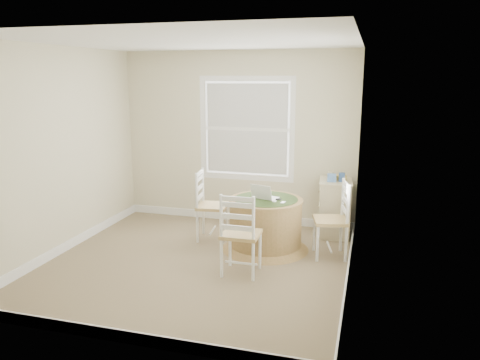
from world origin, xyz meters
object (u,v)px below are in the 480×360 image
(chair_left, at_px, (212,206))
(chair_right, at_px, (330,220))
(laptop, at_px, (265,196))
(chair_near, at_px, (241,234))
(corner_chest, at_px, (334,207))
(round_table, at_px, (266,222))

(chair_left, xyz_separation_m, chair_right, (1.63, -0.21, 0.00))
(chair_left, height_order, laptop, chair_left)
(chair_left, relative_size, chair_right, 1.00)
(chair_near, relative_size, corner_chest, 1.19)
(chair_right, height_order, laptop, chair_right)
(chair_left, distance_m, chair_right, 1.64)
(chair_near, bearing_deg, round_table, -97.50)
(chair_left, bearing_deg, laptop, -109.40)
(chair_near, height_order, laptop, chair_near)
(chair_left, relative_size, chair_near, 1.00)
(round_table, xyz_separation_m, corner_chest, (0.82, 0.82, 0.03))
(chair_near, bearing_deg, chair_right, -139.97)
(chair_near, bearing_deg, laptop, -96.07)
(laptop, relative_size, corner_chest, 0.45)
(corner_chest, bearing_deg, round_table, -140.08)
(round_table, distance_m, laptop, 0.34)
(chair_left, height_order, chair_near, same)
(round_table, bearing_deg, laptop, 146.86)
(laptop, height_order, corner_chest, laptop)
(round_table, relative_size, corner_chest, 1.42)
(round_table, bearing_deg, chair_near, -88.26)
(round_table, height_order, chair_right, chair_right)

